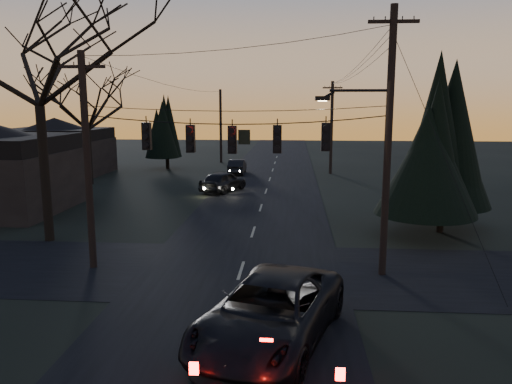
# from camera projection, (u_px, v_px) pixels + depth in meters

# --- Properties ---
(main_road) EXTENTS (8.00, 120.00, 0.02)m
(main_road) POSITION_uv_depth(u_px,v_px,m) (259.00, 215.00, 29.55)
(main_road) COLOR black
(main_road) RESTS_ON ground
(cross_road) EXTENTS (60.00, 7.00, 0.02)m
(cross_road) POSITION_uv_depth(u_px,v_px,m) (241.00, 271.00, 19.74)
(cross_road) COLOR black
(cross_road) RESTS_ON ground
(utility_pole_right) EXTENTS (5.00, 0.30, 10.00)m
(utility_pole_right) POSITION_uv_depth(u_px,v_px,m) (382.00, 274.00, 19.33)
(utility_pole_right) COLOR black
(utility_pole_right) RESTS_ON ground
(utility_pole_left) EXTENTS (1.80, 0.30, 8.50)m
(utility_pole_left) POSITION_uv_depth(u_px,v_px,m) (94.00, 267.00, 20.18)
(utility_pole_left) COLOR black
(utility_pole_left) RESTS_ON ground
(utility_pole_far_r) EXTENTS (1.80, 0.30, 8.50)m
(utility_pole_far_r) POSITION_uv_depth(u_px,v_px,m) (330.00, 174.00, 46.81)
(utility_pole_far_r) COLOR black
(utility_pole_far_r) RESTS_ON ground
(utility_pole_far_l) EXTENTS (0.30, 0.30, 8.00)m
(utility_pole_far_l) POSITION_uv_depth(u_px,v_px,m) (221.00, 162.00, 55.51)
(utility_pole_far_l) COLOR black
(utility_pole_far_l) RESTS_ON ground
(span_signal_assembly) EXTENTS (11.50, 0.44, 1.58)m
(span_signal_assembly) POSITION_uv_depth(u_px,v_px,m) (234.00, 138.00, 18.83)
(span_signal_assembly) COLOR black
(span_signal_assembly) RESTS_ON ground
(bare_tree_left) EXTENTS (10.24, 10.24, 12.83)m
(bare_tree_left) POSITION_uv_depth(u_px,v_px,m) (35.00, 49.00, 22.53)
(bare_tree_left) COLOR black
(bare_tree_left) RESTS_ON ground
(evergreen_right) EXTENTS (4.93, 4.93, 8.40)m
(evergreen_right) POSITION_uv_depth(u_px,v_px,m) (446.00, 139.00, 24.82)
(evergreen_right) COLOR black
(evergreen_right) RESTS_ON ground
(bare_tree_dist) EXTENTS (7.81, 7.81, 8.81)m
(bare_tree_dist) POSITION_uv_depth(u_px,v_px,m) (86.00, 108.00, 39.68)
(bare_tree_dist) COLOR black
(bare_tree_dist) RESTS_ON ground
(evergreen_dist) EXTENTS (3.26, 3.26, 6.62)m
(evergreen_dist) POSITION_uv_depth(u_px,v_px,m) (166.00, 130.00, 49.47)
(evergreen_dist) COLOR black
(evergreen_dist) RESTS_ON ground
(house_left_far) EXTENTS (9.00, 7.00, 5.20)m
(house_left_far) POSITION_uv_depth(u_px,v_px,m) (56.00, 146.00, 46.27)
(house_left_far) COLOR black
(house_left_far) RESTS_ON ground
(suv_near) EXTENTS (4.72, 7.02, 1.79)m
(suv_near) POSITION_uv_depth(u_px,v_px,m) (270.00, 312.00, 13.66)
(suv_near) COLOR black
(suv_near) RESTS_ON ground
(sedan_oncoming_a) EXTENTS (3.47, 4.86, 1.54)m
(sedan_oncoming_a) POSITION_uv_depth(u_px,v_px,m) (223.00, 181.00, 37.21)
(sedan_oncoming_a) COLOR black
(sedan_oncoming_a) RESTS_ON ground
(sedan_oncoming_b) EXTENTS (1.44, 4.06, 1.33)m
(sedan_oncoming_b) POSITION_uv_depth(u_px,v_px,m) (237.00, 167.00, 46.54)
(sedan_oncoming_b) COLOR black
(sedan_oncoming_b) RESTS_ON ground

